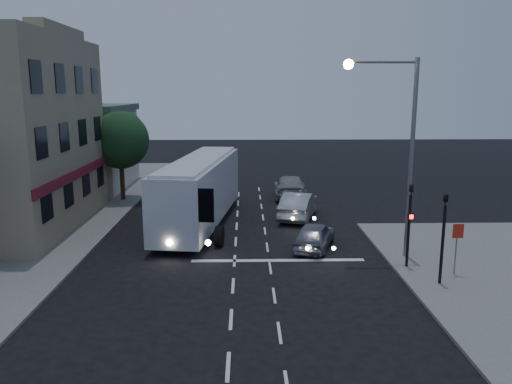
{
  "coord_description": "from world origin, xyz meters",
  "views": [
    {
      "loc": [
        0.51,
        -19.92,
        7.7
      ],
      "look_at": [
        1.1,
        7.11,
        2.2
      ],
      "focal_mm": 35.0,
      "sensor_mm": 36.0,
      "label": 1
    }
  ],
  "objects_px": {
    "regulatory_sign": "(457,241)",
    "car_suv": "(314,235)",
    "streetlight": "(398,136)",
    "tour_bus": "(200,189)",
    "car_sedan_a": "(299,205)",
    "car_sedan_b": "(290,187)",
    "traffic_signal_side": "(444,228)",
    "street_tree": "(120,138)",
    "traffic_signal_main": "(410,216)"
  },
  "relations": [
    {
      "from": "regulatory_sign",
      "to": "car_suv",
      "type": "bearing_deg",
      "value": 143.04
    },
    {
      "from": "car_suv",
      "to": "streetlight",
      "type": "bearing_deg",
      "value": 173.91
    },
    {
      "from": "tour_bus",
      "to": "streetlight",
      "type": "xyz_separation_m",
      "value": [
        9.47,
        -6.44,
        3.64
      ]
    },
    {
      "from": "streetlight",
      "to": "car_suv",
      "type": "bearing_deg",
      "value": 154.85
    },
    {
      "from": "car_sedan_a",
      "to": "tour_bus",
      "type": "bearing_deg",
      "value": 27.87
    },
    {
      "from": "tour_bus",
      "to": "car_sedan_b",
      "type": "distance_m",
      "value": 9.48
    },
    {
      "from": "traffic_signal_side",
      "to": "tour_bus",
      "type": "bearing_deg",
      "value": 136.66
    },
    {
      "from": "car_suv",
      "to": "street_tree",
      "type": "xyz_separation_m",
      "value": [
        -12.14,
        11.22,
        3.83
      ]
    },
    {
      "from": "car_suv",
      "to": "street_tree",
      "type": "bearing_deg",
      "value": -23.69
    },
    {
      "from": "car_sedan_b",
      "to": "streetlight",
      "type": "distance_m",
      "value": 14.99
    },
    {
      "from": "traffic_signal_side",
      "to": "streetlight",
      "type": "xyz_separation_m",
      "value": [
        -0.96,
        3.4,
        3.31
      ]
    },
    {
      "from": "car_suv",
      "to": "car_sedan_b",
      "type": "bearing_deg",
      "value": -70.35
    },
    {
      "from": "tour_bus",
      "to": "car_sedan_a",
      "type": "relative_size",
      "value": 2.64
    },
    {
      "from": "regulatory_sign",
      "to": "streetlight",
      "type": "distance_m",
      "value": 5.18
    },
    {
      "from": "regulatory_sign",
      "to": "traffic_signal_side",
      "type": "bearing_deg",
      "value": -136.08
    },
    {
      "from": "car_sedan_b",
      "to": "street_tree",
      "type": "xyz_separation_m",
      "value": [
        -12.02,
        -0.89,
        3.7
      ]
    },
    {
      "from": "street_tree",
      "to": "car_sedan_b",
      "type": "bearing_deg",
      "value": 4.23
    },
    {
      "from": "car_sedan_b",
      "to": "regulatory_sign",
      "type": "relative_size",
      "value": 2.51
    },
    {
      "from": "traffic_signal_main",
      "to": "regulatory_sign",
      "type": "distance_m",
      "value": 2.14
    },
    {
      "from": "traffic_signal_main",
      "to": "streetlight",
      "type": "xyz_separation_m",
      "value": [
        -0.26,
        1.42,
        3.31
      ]
    },
    {
      "from": "traffic_signal_main",
      "to": "street_tree",
      "type": "distance_m",
      "value": 21.38
    },
    {
      "from": "car_sedan_a",
      "to": "streetlight",
      "type": "relative_size",
      "value": 0.54
    },
    {
      "from": "streetlight",
      "to": "tour_bus",
      "type": "bearing_deg",
      "value": 145.78
    },
    {
      "from": "car_sedan_b",
      "to": "traffic_signal_side",
      "type": "bearing_deg",
      "value": 108.32
    },
    {
      "from": "car_sedan_a",
      "to": "street_tree",
      "type": "bearing_deg",
      "value": -6.88
    },
    {
      "from": "traffic_signal_main",
      "to": "car_suv",
      "type": "bearing_deg",
      "value": 140.49
    },
    {
      "from": "tour_bus",
      "to": "car_sedan_a",
      "type": "height_order",
      "value": "tour_bus"
    },
    {
      "from": "regulatory_sign",
      "to": "streetlight",
      "type": "height_order",
      "value": "streetlight"
    },
    {
      "from": "tour_bus",
      "to": "streetlight",
      "type": "distance_m",
      "value": 12.02
    },
    {
      "from": "car_suv",
      "to": "traffic_signal_main",
      "type": "relative_size",
      "value": 0.95
    },
    {
      "from": "car_sedan_a",
      "to": "traffic_signal_side",
      "type": "distance_m",
      "value": 12.02
    },
    {
      "from": "car_suv",
      "to": "tour_bus",
      "type": "bearing_deg",
      "value": -19.55
    },
    {
      "from": "traffic_signal_side",
      "to": "street_tree",
      "type": "bearing_deg",
      "value": 135.5
    },
    {
      "from": "car_sedan_a",
      "to": "streetlight",
      "type": "height_order",
      "value": "streetlight"
    },
    {
      "from": "tour_bus",
      "to": "traffic_signal_main",
      "type": "relative_size",
      "value": 3.14
    },
    {
      "from": "streetlight",
      "to": "car_sedan_a",
      "type": "bearing_deg",
      "value": 115.0
    },
    {
      "from": "street_tree",
      "to": "car_suv",
      "type": "bearing_deg",
      "value": -42.75
    },
    {
      "from": "regulatory_sign",
      "to": "street_tree",
      "type": "height_order",
      "value": "street_tree"
    },
    {
      "from": "tour_bus",
      "to": "traffic_signal_side",
      "type": "height_order",
      "value": "traffic_signal_side"
    },
    {
      "from": "traffic_signal_side",
      "to": "regulatory_sign",
      "type": "bearing_deg",
      "value": 43.92
    },
    {
      "from": "car_suv",
      "to": "traffic_signal_main",
      "type": "xyz_separation_m",
      "value": [
        3.66,
        -3.02,
        1.76
      ]
    },
    {
      "from": "regulatory_sign",
      "to": "streetlight",
      "type": "xyz_separation_m",
      "value": [
        -1.96,
        2.44,
        4.14
      ]
    },
    {
      "from": "regulatory_sign",
      "to": "car_sedan_b",
      "type": "bearing_deg",
      "value": 108.78
    },
    {
      "from": "tour_bus",
      "to": "traffic_signal_side",
      "type": "bearing_deg",
      "value": -35.86
    },
    {
      "from": "traffic_signal_side",
      "to": "streetlight",
      "type": "height_order",
      "value": "streetlight"
    },
    {
      "from": "car_sedan_a",
      "to": "car_suv",
      "type": "bearing_deg",
      "value": 107.94
    },
    {
      "from": "street_tree",
      "to": "traffic_signal_side",
      "type": "bearing_deg",
      "value": -44.5
    },
    {
      "from": "car_sedan_b",
      "to": "regulatory_sign",
      "type": "bearing_deg",
      "value": 112.4
    },
    {
      "from": "streetlight",
      "to": "street_tree",
      "type": "bearing_deg",
      "value": 140.49
    },
    {
      "from": "regulatory_sign",
      "to": "traffic_signal_main",
      "type": "bearing_deg",
      "value": 149.16
    }
  ]
}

